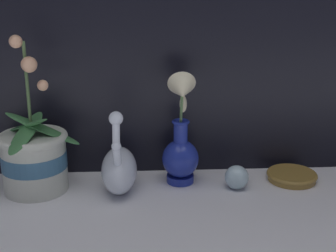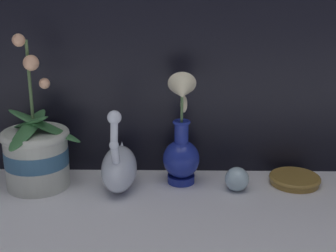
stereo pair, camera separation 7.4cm
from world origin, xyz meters
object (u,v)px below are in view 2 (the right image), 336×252
at_px(orchid_potted_plant, 36,153).
at_px(swan_figurine, 119,166).
at_px(blue_vase, 181,146).
at_px(amber_dish, 295,179).
at_px(glass_sphere, 237,179).

distance_m(orchid_potted_plant, swan_figurine, 0.22).
bearing_deg(blue_vase, amber_dish, 0.64).
distance_m(swan_figurine, amber_dish, 0.46).
xyz_separation_m(swan_figurine, glass_sphere, (0.30, -0.01, -0.03)).
xyz_separation_m(orchid_potted_plant, swan_figurine, (0.21, -0.01, -0.03)).
bearing_deg(amber_dish, swan_figurine, -175.48).
xyz_separation_m(orchid_potted_plant, glass_sphere, (0.51, -0.02, -0.06)).
bearing_deg(swan_figurine, glass_sphere, -1.29).
bearing_deg(glass_sphere, swan_figurine, 178.71).
xyz_separation_m(blue_vase, amber_dish, (0.30, 0.00, -0.09)).
xyz_separation_m(swan_figurine, blue_vase, (0.16, 0.03, 0.04)).
xyz_separation_m(blue_vase, glass_sphere, (0.14, -0.04, -0.07)).
bearing_deg(orchid_potted_plant, glass_sphere, -2.24).
bearing_deg(glass_sphere, amber_dish, 15.20).
height_order(swan_figurine, blue_vase, blue_vase).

